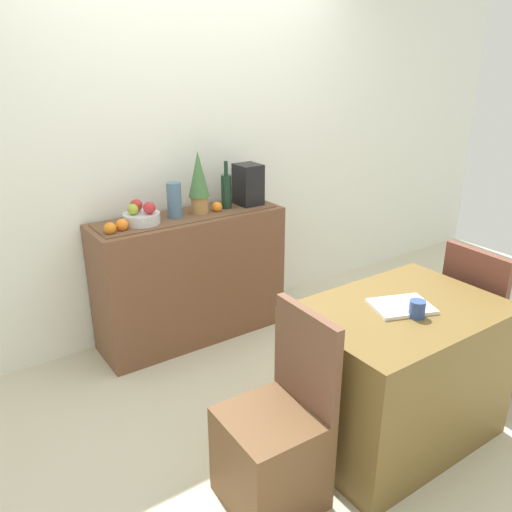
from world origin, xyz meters
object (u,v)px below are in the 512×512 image
sideboard_console (191,278)px  ceramic_vase (174,201)px  potted_plant (199,181)px  chair_near_window (274,449)px  coffee_cup (417,309)px  chair_by_corner (481,345)px  fruit_bowl (142,218)px  dining_table (395,372)px  wine_bottle (226,191)px  coffee_maker (248,185)px  open_book (401,306)px

sideboard_console → ceramic_vase: (-0.09, 0.00, 0.56)m
potted_plant → chair_near_window: bearing=-108.0°
ceramic_vase → chair_near_window: bearing=-101.6°
sideboard_console → coffee_cup: bearing=-78.2°
chair_near_window → chair_by_corner: size_ratio=1.00×
ceramic_vase → coffee_cup: (0.43, -1.61, -0.23)m
fruit_bowl → dining_table: bearing=-65.5°
wine_bottle → coffee_maker: bearing=-0.0°
fruit_bowl → chair_by_corner: fruit_bowl is taller
coffee_maker → coffee_cup: size_ratio=3.49×
dining_table → wine_bottle: bearing=92.4°
dining_table → open_book: open_book is taller
coffee_cup → potted_plant: bearing=98.8°
sideboard_console → ceramic_vase: 0.57m
sideboard_console → fruit_bowl: size_ratio=5.66×
coffee_maker → open_book: bearing=-94.8°
coffee_maker → potted_plant: bearing=180.0°
fruit_bowl → coffee_maker: size_ratio=0.79×
chair_near_window → chair_by_corner: bearing=0.0°
coffee_maker → chair_near_window: (-0.88, -1.51, -0.77)m
coffee_maker → chair_near_window: bearing=-120.3°
fruit_bowl → potted_plant: (0.41, 0.00, 0.18)m
open_book → coffee_cup: 0.11m
coffee_maker → dining_table: bearing=-94.4°
potted_plant → sideboard_console: bearing=-180.0°
sideboard_console → ceramic_vase: size_ratio=5.52×
wine_bottle → dining_table: (0.06, -1.51, -0.65)m
wine_bottle → chair_by_corner: size_ratio=0.37×
sideboard_console → wine_bottle: (0.30, 0.00, 0.57)m
wine_bottle → dining_table: wine_bottle is taller
sideboard_console → chair_near_window: (-0.40, -1.51, -0.18)m
chair_near_window → sideboard_console: bearing=75.0°
ceramic_vase → coffee_cup: size_ratio=2.84×
wine_bottle → chair_by_corner: bearing=-61.2°
coffee_maker → dining_table: 1.66m
dining_table → chair_by_corner: bearing=0.1°
fruit_bowl → ceramic_vase: ceramic_vase is taller
potted_plant → chair_by_corner: potted_plant is taller
ceramic_vase → potted_plant: size_ratio=0.56×
dining_table → chair_near_window: 0.77m
wine_bottle → open_book: size_ratio=1.18×
chair_by_corner → fruit_bowl: bearing=133.9°
dining_table → open_book: size_ratio=3.60×
fruit_bowl → chair_near_window: fruit_bowl is taller
wine_bottle → coffee_cup: size_ratio=3.98×
sideboard_console → wine_bottle: size_ratio=3.93×
sideboard_console → chair_near_window: 1.58m
wine_bottle → ceramic_vase: wine_bottle is taller
sideboard_console → potted_plant: bearing=0.0°
wine_bottle → chair_near_window: size_ratio=0.37×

